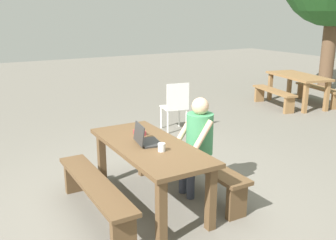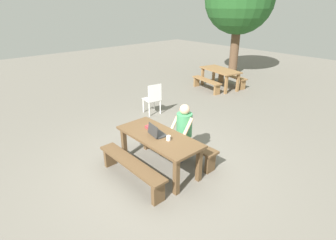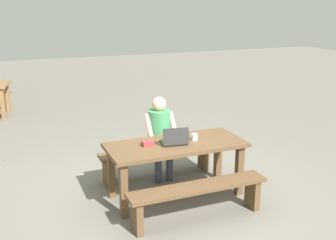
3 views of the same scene
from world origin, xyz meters
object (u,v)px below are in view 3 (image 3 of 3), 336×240
(small_pouch, at_px, (148,143))
(coffee_mug, at_px, (194,137))
(picnic_table_front, at_px, (176,152))
(laptop, at_px, (175,140))
(person_seated, at_px, (160,131))

(small_pouch, xyz_separation_m, coffee_mug, (0.64, -0.05, 0.02))
(picnic_table_front, xyz_separation_m, laptop, (-0.03, -0.03, 0.18))
(person_seated, bearing_deg, coffee_mug, -68.93)
(small_pouch, bearing_deg, coffee_mug, -4.26)
(small_pouch, distance_m, person_seated, 0.71)
(coffee_mug, bearing_deg, small_pouch, 175.74)
(coffee_mug, relative_size, person_seated, 0.07)
(small_pouch, height_order, coffee_mug, coffee_mug)
(picnic_table_front, distance_m, coffee_mug, 0.32)
(coffee_mug, height_order, person_seated, person_seated)
(small_pouch, distance_m, coffee_mug, 0.65)
(picnic_table_front, height_order, person_seated, person_seated)
(small_pouch, relative_size, person_seated, 0.12)
(coffee_mug, bearing_deg, person_seated, 111.07)
(person_seated, bearing_deg, picnic_table_front, -92.65)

